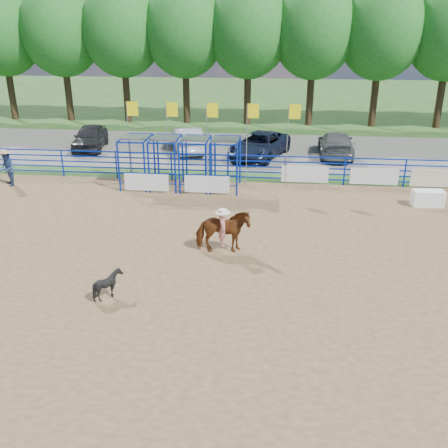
# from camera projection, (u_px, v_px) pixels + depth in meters

# --- Properties ---
(ground) EXTENTS (120.00, 120.00, 0.00)m
(ground) POSITION_uv_depth(u_px,v_px,m) (199.00, 269.00, 17.16)
(ground) COLOR #396227
(ground) RESTS_ON ground
(arena_dirt) EXTENTS (30.00, 20.00, 0.02)m
(arena_dirt) POSITION_uv_depth(u_px,v_px,m) (199.00, 269.00, 17.16)
(arena_dirt) COLOR olive
(arena_dirt) RESTS_ON ground
(gravel_strip) EXTENTS (40.00, 10.00, 0.01)m
(gravel_strip) POSITION_uv_depth(u_px,v_px,m) (238.00, 150.00, 32.79)
(gravel_strip) COLOR slate
(gravel_strip) RESTS_ON ground
(announcer_table) EXTENTS (1.41, 0.73, 0.73)m
(announcer_table) POSITION_uv_depth(u_px,v_px,m) (428.00, 198.00, 22.76)
(announcer_table) COLOR white
(announcer_table) RESTS_ON arena_dirt
(horse_and_rider) EXTENTS (2.06, 1.14, 2.32)m
(horse_and_rider) POSITION_uv_depth(u_px,v_px,m) (223.00, 230.00, 18.02)
(horse_and_rider) COLOR brown
(horse_and_rider) RESTS_ON arena_dirt
(calf) EXTENTS (0.89, 0.81, 0.92)m
(calf) POSITION_uv_depth(u_px,v_px,m) (108.00, 284.00, 15.20)
(calf) COLOR black
(calf) RESTS_ON arena_dirt
(spectator_cowboy) EXTENTS (1.06, 1.08, 1.82)m
(spectator_cowboy) POSITION_uv_depth(u_px,v_px,m) (7.00, 168.00, 25.38)
(spectator_cowboy) COLOR navy
(spectator_cowboy) RESTS_ON arena_dirt
(car_a) EXTENTS (2.52, 4.80, 1.56)m
(car_a) POSITION_uv_depth(u_px,v_px,m) (90.00, 137.00, 32.69)
(car_a) COLOR black
(car_a) RESTS_ON gravel_strip
(car_b) EXTENTS (3.04, 5.02, 1.56)m
(car_b) POSITION_uv_depth(u_px,v_px,m) (187.00, 140.00, 32.07)
(car_b) COLOR #93959B
(car_b) RESTS_ON gravel_strip
(car_c) EXTENTS (4.17, 5.94, 1.51)m
(car_c) POSITION_uv_depth(u_px,v_px,m) (260.00, 145.00, 30.76)
(car_c) COLOR black
(car_c) RESTS_ON gravel_strip
(car_d) EXTENTS (2.26, 5.16, 1.48)m
(car_d) POSITION_uv_depth(u_px,v_px,m) (336.00, 144.00, 31.08)
(car_d) COLOR #505052
(car_d) RESTS_ON gravel_strip
(perimeter_fence) EXTENTS (30.10, 20.10, 1.50)m
(perimeter_fence) POSITION_uv_depth(u_px,v_px,m) (199.00, 249.00, 16.87)
(perimeter_fence) COLOR #0829B7
(perimeter_fence) RESTS_ON ground
(chute_assembly) EXTENTS (19.32, 2.41, 4.20)m
(chute_assembly) POSITION_uv_depth(u_px,v_px,m) (188.00, 164.00, 24.99)
(chute_assembly) COLOR #0829B7
(chute_assembly) RESTS_ON ground
(treeline) EXTENTS (56.40, 6.40, 11.24)m
(treeline) POSITION_uv_depth(u_px,v_px,m) (249.00, 25.00, 38.20)
(treeline) COLOR #3F2B19
(treeline) RESTS_ON ground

